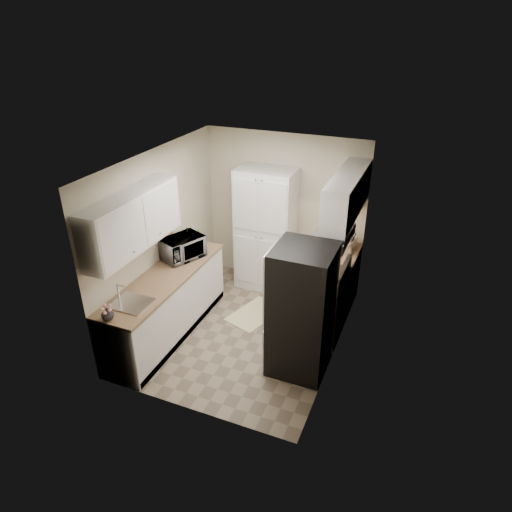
{
  "coord_description": "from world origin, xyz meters",
  "views": [
    {
      "loc": [
        2.17,
        -4.86,
        4.02
      ],
      "look_at": [
        0.11,
        0.15,
        1.17
      ],
      "focal_mm": 32.0,
      "sensor_mm": 36.0,
      "label": 1
    }
  ],
  "objects": [
    {
      "name": "cutting_board",
      "position": [
        -1.0,
        0.53,
        1.05
      ],
      "size": [
        0.07,
        0.2,
        0.26
      ],
      "primitive_type": "cube",
      "rotation": [
        0.0,
        0.0,
        0.27
      ],
      "color": "#2F802C",
      "rests_on": "countertop_left"
    },
    {
      "name": "electric_range",
      "position": [
        0.97,
        0.39,
        0.48
      ],
      "size": [
        0.71,
        0.78,
        1.13
      ],
      "color": "#B7B7BC",
      "rests_on": "ground"
    },
    {
      "name": "refrigerator",
      "position": [
        0.94,
        -0.41,
        0.85
      ],
      "size": [
        0.7,
        0.72,
        1.7
      ],
      "primitive_type": "cube",
      "color": "#B7B7BC",
      "rests_on": "ground"
    },
    {
      "name": "ground",
      "position": [
        0.0,
        0.0,
        0.0
      ],
      "size": [
        3.2,
        3.2,
        0.0
      ],
      "primitive_type": "plane",
      "color": "#7A6B56",
      "rests_on": "ground"
    },
    {
      "name": "countertop_right",
      "position": [
        0.99,
        1.19,
        0.9
      ],
      "size": [
        0.63,
        0.83,
        0.04
      ],
      "primitive_type": "cube",
      "color": "#846647",
      "rests_on": "base_cabinet_right"
    },
    {
      "name": "room_shell",
      "position": [
        -0.02,
        -0.01,
        1.63
      ],
      "size": [
        2.64,
        3.24,
        2.52
      ],
      "color": "beige",
      "rests_on": "ground"
    },
    {
      "name": "kitchen_mat",
      "position": [
        -0.02,
        0.43,
        0.01
      ],
      "size": [
        0.75,
        0.96,
        0.01
      ],
      "primitive_type": "cube",
      "rotation": [
        0.0,
        0.0,
        -0.31
      ],
      "color": "beige",
      "rests_on": "ground"
    },
    {
      "name": "base_cabinet_left",
      "position": [
        -0.99,
        -0.43,
        0.44
      ],
      "size": [
        0.6,
        2.3,
        0.88
      ],
      "primitive_type": "cube",
      "color": "silver",
      "rests_on": "ground"
    },
    {
      "name": "fruit_basket",
      "position": [
        1.1,
        1.26,
        1.18
      ],
      "size": [
        0.31,
        0.31,
        0.11
      ],
      "primitive_type": null,
      "rotation": [
        0.0,
        0.0,
        0.21
      ],
      "color": "orange",
      "rests_on": "toaster_oven"
    },
    {
      "name": "wine_bottle",
      "position": [
        -1.06,
        0.35,
        1.09
      ],
      "size": [
        0.09,
        0.09,
        0.34
      ],
      "primitive_type": "cylinder",
      "color": "black",
      "rests_on": "countertop_left"
    },
    {
      "name": "base_cabinet_right",
      "position": [
        0.99,
        1.19,
        0.44
      ],
      "size": [
        0.6,
        0.8,
        0.88
      ],
      "primitive_type": "cube",
      "color": "silver",
      "rests_on": "ground"
    },
    {
      "name": "flower_vase",
      "position": [
        -1.05,
        -1.52,
        1.0
      ],
      "size": [
        0.19,
        0.19,
        0.15
      ],
      "primitive_type": "imported",
      "rotation": [
        0.0,
        0.0,
        0.42
      ],
      "color": "silver",
      "rests_on": "countertop_left"
    },
    {
      "name": "countertop_left",
      "position": [
        -0.99,
        -0.43,
        0.9
      ],
      "size": [
        0.63,
        2.33,
        0.04
      ],
      "primitive_type": "cube",
      "color": "#846647",
      "rests_on": "base_cabinet_left"
    },
    {
      "name": "toaster_oven",
      "position": [
        1.09,
        1.27,
        1.02
      ],
      "size": [
        0.3,
        0.37,
        0.2
      ],
      "primitive_type": "cube",
      "rotation": [
        0.0,
        0.0,
        -0.08
      ],
      "color": "silver",
      "rests_on": "countertop_right"
    },
    {
      "name": "microwave",
      "position": [
        -1.02,
        0.14,
        1.08
      ],
      "size": [
        0.6,
        0.69,
        0.32
      ],
      "primitive_type": "imported",
      "rotation": [
        0.0,
        0.0,
        1.16
      ],
      "color": "#ABAAAE",
      "rests_on": "countertop_left"
    },
    {
      "name": "pantry_cabinet",
      "position": [
        -0.2,
        1.32,
        1.0
      ],
      "size": [
        0.9,
        0.55,
        2.0
      ],
      "primitive_type": "cube",
      "color": "silver",
      "rests_on": "ground"
    }
  ]
}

